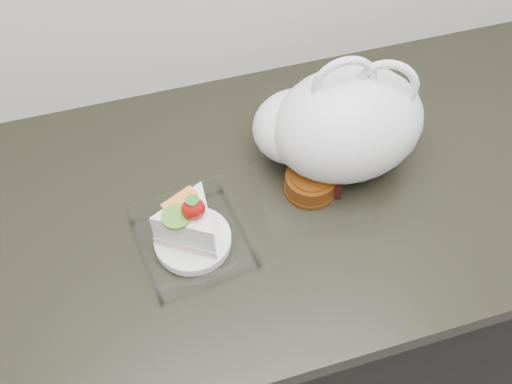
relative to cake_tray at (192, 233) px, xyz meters
name	(u,v)px	position (x,y,z in m)	size (l,w,h in m)	color
counter	(273,305)	(0.17, 0.07, -0.48)	(2.04, 0.64, 0.90)	black
cake_tray	(192,233)	(0.00, 0.00, 0.00)	(0.19, 0.19, 0.13)	white
mooncake_wrap	(311,184)	(0.22, 0.05, -0.02)	(0.19, 0.18, 0.04)	white
plastic_bag	(337,124)	(0.28, 0.10, 0.06)	(0.32, 0.27, 0.24)	white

